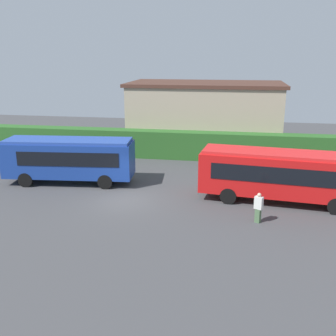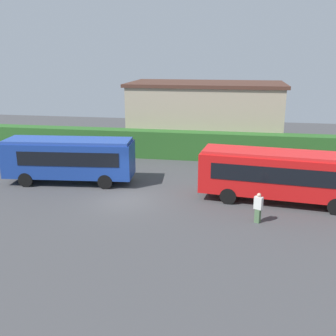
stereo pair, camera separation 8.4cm
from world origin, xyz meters
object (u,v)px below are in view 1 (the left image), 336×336
at_px(person_left, 61,159).
at_px(person_right, 302,174).
at_px(bus_red, 282,174).
at_px(person_center, 258,207).
at_px(bus_blue, 69,158).

height_order(person_left, person_right, person_left).
relative_size(bus_red, person_center, 6.04).
height_order(bus_blue, person_center, bus_blue).
distance_m(person_center, person_right, 7.52).
distance_m(bus_red, person_center, 3.79).
bearing_deg(bus_red, person_left, 171.55).
relative_size(person_left, person_center, 1.06).
distance_m(person_left, person_right, 18.00).
xyz_separation_m(bus_red, person_right, (1.74, 3.44, -0.93)).
bearing_deg(bus_red, person_right, 69.55).
xyz_separation_m(person_left, person_right, (17.97, -0.89, -0.05)).
relative_size(bus_blue, person_center, 5.46).
bearing_deg(person_left, bus_blue, 79.72).
distance_m(person_left, person_center, 16.58).
xyz_separation_m(person_center, person_right, (3.27, 6.77, 0.02)).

